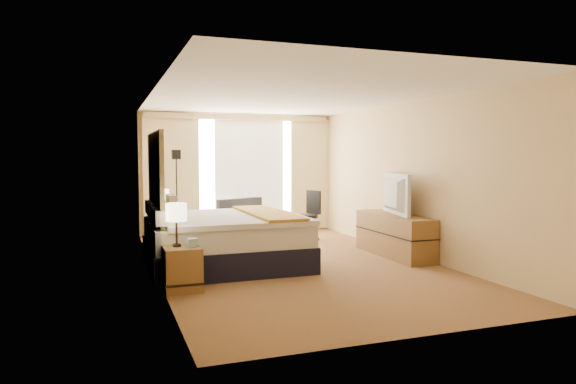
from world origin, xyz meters
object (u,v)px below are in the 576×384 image
object	(u,v)px
loveseat	(247,223)
desk_chair	(309,217)
media_dresser	(394,235)
bed	(224,240)
lamp_right	(161,197)
nightstand_right	(161,238)
nightstand_left	(182,268)
floor_lamp	(177,176)
television	(389,194)
lamp_left	(176,213)

from	to	relation	value
loveseat	desk_chair	size ratio (longest dim) A/B	1.43
media_dresser	bed	xyz separation A→B (m)	(-2.89, 0.15, 0.06)
bed	lamp_right	xyz separation A→B (m)	(-0.80, 1.31, 0.58)
nightstand_right	nightstand_left	bearing A→B (deg)	-90.00
desk_chair	bed	bearing A→B (deg)	-160.86
floor_lamp	loveseat	bearing A→B (deg)	3.51
television	floor_lamp	bearing A→B (deg)	60.04
loveseat	lamp_right	bearing A→B (deg)	-163.92
lamp_right	loveseat	bearing A→B (deg)	39.06
nightstand_left	desk_chair	bearing A→B (deg)	46.44
loveseat	television	xyz separation A→B (m)	(1.70, -2.95, 0.79)
media_dresser	bed	world-z (taller)	bed
media_dresser	bed	bearing A→B (deg)	176.94
floor_lamp	television	size ratio (longest dim) A/B	1.52
television	bed	bearing A→B (deg)	100.63
desk_chair	television	bearing A→B (deg)	-95.19
nightstand_left	television	distance (m)	3.90
bed	desk_chair	size ratio (longest dim) A/B	2.34
desk_chair	lamp_left	world-z (taller)	lamp_left
nightstand_left	loveseat	xyz separation A→B (m)	(1.95, 4.09, -0.02)
bed	loveseat	bearing A→B (deg)	68.43
bed	lamp_left	size ratio (longest dim) A/B	4.20
nightstand_right	lamp_left	world-z (taller)	lamp_left
nightstand_right	floor_lamp	xyz separation A→B (m)	(0.47, 1.49, 1.00)
loveseat	lamp_right	xyz separation A→B (m)	(-1.94, -1.57, 0.73)
nightstand_left	lamp_left	xyz separation A→B (m)	(-0.06, 0.02, 0.70)
bed	nightstand_right	bearing A→B (deg)	121.95
loveseat	television	world-z (taller)	television
media_dresser	floor_lamp	xyz separation A→B (m)	(-3.23, 2.94, 0.93)
loveseat	television	size ratio (longest dim) A/B	1.18
loveseat	nightstand_right	bearing A→B (deg)	-163.82
lamp_right	television	world-z (taller)	television
desk_chair	floor_lamp	bearing A→B (deg)	139.51
nightstand_right	desk_chair	bearing A→B (deg)	12.53
nightstand_left	bed	distance (m)	1.46
desk_chair	television	world-z (taller)	television
nightstand_left	television	size ratio (longest dim) A/B	0.46
lamp_right	nightstand_right	bearing A→B (deg)	-126.52
media_dresser	desk_chair	distance (m)	2.23
nightstand_right	lamp_right	size ratio (longest dim) A/B	0.97
bed	floor_lamp	xyz separation A→B (m)	(-0.34, 2.79, 0.87)
lamp_left	television	world-z (taller)	television
nightstand_left	nightstand_right	world-z (taller)	same
nightstand_left	lamp_left	world-z (taller)	lamp_left
lamp_left	lamp_right	distance (m)	2.49
media_dresser	desk_chair	size ratio (longest dim) A/B	1.83
nightstand_left	loveseat	bearing A→B (deg)	64.53
media_dresser	loveseat	bearing A→B (deg)	120.02
nightstand_left	nightstand_right	distance (m)	2.50
nightstand_right	loveseat	world-z (taller)	loveseat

